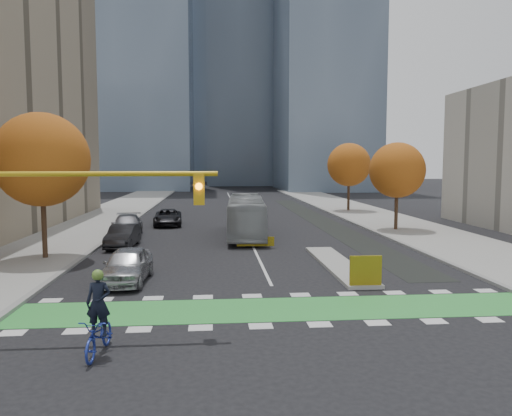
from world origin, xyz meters
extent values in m
plane|color=black|center=(0.00, 0.00, 0.00)|extent=(300.00, 300.00, 0.00)
cube|color=gray|center=(-13.50, 20.00, 0.07)|extent=(7.00, 120.00, 0.15)
cube|color=gray|center=(13.50, 20.00, 0.07)|extent=(7.00, 120.00, 0.15)
cube|color=gray|center=(-10.00, 20.00, 0.07)|extent=(0.30, 120.00, 0.16)
cube|color=gray|center=(10.00, 20.00, 0.07)|extent=(0.30, 120.00, 0.16)
cube|color=green|center=(0.00, 1.50, 0.01)|extent=(20.00, 3.00, 0.01)
cube|color=silver|center=(0.00, 40.00, 0.01)|extent=(0.15, 70.00, 0.01)
cube|color=black|center=(7.50, 30.00, 0.01)|extent=(2.50, 50.00, 0.01)
cube|color=gray|center=(4.00, 9.00, 0.08)|extent=(1.60, 10.00, 0.16)
cube|color=yellow|center=(4.00, 4.20, 0.80)|extent=(1.40, 0.12, 1.30)
cube|color=#47566B|center=(-18.00, 90.00, 35.00)|extent=(22.00, 22.00, 70.00)
cube|color=#47566B|center=(6.00, 110.00, 45.00)|extent=(20.00, 20.00, 90.00)
cube|color=#47566B|center=(20.00, 85.00, 30.00)|extent=(18.00, 24.00, 60.00)
cube|color=#47566B|center=(-4.00, 140.00, 40.00)|extent=(26.00, 26.00, 80.00)
cylinder|color=#332114|center=(-12.00, 12.00, 2.62)|extent=(0.28, 0.28, 5.25)
sphere|color=#965112|center=(-12.00, 12.00, 5.62)|extent=(5.20, 5.20, 5.20)
cylinder|color=#332114|center=(12.00, 22.00, 2.27)|extent=(0.28, 0.28, 4.55)
sphere|color=#965112|center=(12.00, 22.00, 4.88)|extent=(4.40, 4.40, 4.40)
cylinder|color=#332114|center=(12.50, 38.00, 2.45)|extent=(0.28, 0.28, 4.90)
sphere|color=#965112|center=(12.50, 38.00, 5.25)|extent=(4.80, 4.80, 4.80)
cylinder|color=#BF9914|center=(-6.50, -0.50, 5.10)|extent=(8.20, 0.16, 0.16)
cube|color=#BF9914|center=(-3.00, -0.50, 4.60)|extent=(0.35, 0.28, 1.00)
sphere|color=orange|center=(-3.00, -0.68, 4.70)|extent=(0.22, 0.22, 0.22)
imported|color=#22329C|center=(-5.80, -2.46, 0.56)|extent=(0.95, 2.20, 1.12)
imported|color=black|center=(-5.80, -2.46, 1.51)|extent=(0.73, 0.52, 1.90)
sphere|color=#597F2D|center=(-5.80, -2.46, 2.30)|extent=(0.32, 0.32, 0.32)
imported|color=#979C9E|center=(-0.16, 20.06, 1.53)|extent=(3.11, 11.08, 3.06)
imported|color=#A4A4A9|center=(-6.50, 6.28, 0.79)|extent=(2.06, 4.72, 1.58)
imported|color=black|center=(-8.41, 15.96, 0.74)|extent=(1.73, 4.53, 1.47)
imported|color=#505055|center=(-9.00, 20.96, 0.78)|extent=(2.74, 5.60, 1.57)
imported|color=black|center=(-6.54, 27.13, 0.70)|extent=(2.62, 5.19, 1.41)
camera|label=1|loc=(-2.53, -16.56, 5.44)|focal=35.00mm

